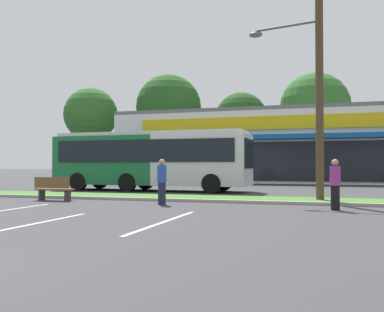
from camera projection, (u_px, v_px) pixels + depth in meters
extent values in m
cube|color=#427A2D|center=(177.00, 198.00, 18.51)|extent=(56.00, 2.20, 0.12)
cube|color=#99968C|center=(167.00, 200.00, 17.35)|extent=(56.00, 0.24, 0.12)
cube|color=silver|center=(1.00, 211.00, 13.79)|extent=(0.12, 4.80, 0.01)
cube|color=silver|center=(31.00, 224.00, 10.62)|extent=(0.12, 4.80, 0.01)
cube|color=silver|center=(164.00, 222.00, 11.12)|extent=(0.12, 4.80, 0.01)
cube|color=silver|center=(281.00, 149.00, 38.63)|extent=(26.90, 11.18, 5.67)
cube|color=black|center=(274.00, 161.00, 33.24)|extent=(22.60, 0.08, 2.95)
cube|color=#0F4C8C|center=(273.00, 137.00, 32.64)|extent=(25.29, 1.40, 0.35)
cube|color=gold|center=(274.00, 123.00, 33.26)|extent=(21.52, 0.16, 1.02)
cube|color=slate|center=(281.00, 115.00, 38.69)|extent=(26.90, 11.18, 0.30)
cylinder|color=#473323|center=(91.00, 156.00, 51.86)|extent=(0.44, 0.44, 5.05)
sphere|color=#2D6026|center=(91.00, 114.00, 51.96)|extent=(6.32, 6.32, 6.32)
cylinder|color=#473323|center=(169.00, 154.00, 50.91)|extent=(0.44, 0.44, 5.32)
sphere|color=#23511E|center=(169.00, 107.00, 51.02)|extent=(7.57, 7.57, 7.57)
cylinder|color=#473323|center=(241.00, 158.00, 48.73)|extent=(0.44, 0.44, 4.45)
sphere|color=#1E4719|center=(241.00, 118.00, 48.82)|extent=(5.77, 5.77, 5.77)
cylinder|color=#473323|center=(315.00, 156.00, 48.03)|extent=(0.44, 0.44, 4.87)
sphere|color=#2D6026|center=(315.00, 107.00, 48.13)|extent=(7.65, 7.65, 7.65)
cylinder|color=#4C3826|center=(319.00, 76.00, 16.85)|extent=(0.30, 0.30, 9.72)
cylinder|color=#59595B|center=(286.00, 26.00, 17.54)|extent=(2.56, 0.67, 0.10)
ellipsoid|color=#59595B|center=(256.00, 35.00, 18.19)|extent=(0.56, 0.32, 0.24)
cube|color=#196638|center=(111.00, 160.00, 25.19)|extent=(6.13, 2.67, 2.70)
cube|color=silver|center=(203.00, 160.00, 23.45)|extent=(5.02, 2.65, 2.70)
cube|color=silver|center=(150.00, 134.00, 24.43)|extent=(10.65, 2.51, 0.20)
cube|color=black|center=(140.00, 151.00, 23.18)|extent=(10.16, 0.26, 1.19)
cube|color=black|center=(249.00, 154.00, 22.66)|extent=(0.10, 2.17, 1.51)
cylinder|color=black|center=(223.00, 182.00, 24.28)|extent=(1.01, 0.32, 1.00)
cylinder|color=black|center=(212.00, 184.00, 22.05)|extent=(1.01, 0.32, 1.00)
cylinder|color=black|center=(146.00, 181.00, 25.76)|extent=(1.01, 0.32, 1.00)
cylinder|color=black|center=(127.00, 182.00, 23.53)|extent=(1.01, 0.32, 1.00)
cylinder|color=black|center=(100.00, 180.00, 26.72)|extent=(1.01, 0.32, 1.00)
cylinder|color=black|center=(78.00, 182.00, 24.49)|extent=(1.01, 0.32, 1.00)
cube|color=brown|center=(55.00, 189.00, 17.82)|extent=(1.60, 0.45, 0.06)
cube|color=brown|center=(52.00, 183.00, 17.63)|extent=(1.60, 0.06, 0.44)
cube|color=#333338|center=(68.00, 195.00, 17.63)|extent=(0.08, 0.36, 0.45)
cube|color=#333338|center=(42.00, 195.00, 17.99)|extent=(0.08, 0.36, 0.45)
cube|color=#0C3F1E|center=(121.00, 175.00, 32.60)|extent=(4.29, 1.75, 0.69)
cube|color=black|center=(124.00, 167.00, 32.54)|extent=(1.93, 1.54, 0.49)
cylinder|color=black|center=(100.00, 180.00, 32.19)|extent=(0.64, 0.22, 0.64)
cylinder|color=black|center=(110.00, 179.00, 33.78)|extent=(0.64, 0.22, 0.64)
cylinder|color=black|center=(133.00, 180.00, 31.40)|extent=(0.64, 0.22, 0.64)
cylinder|color=black|center=(142.00, 180.00, 32.99)|extent=(0.64, 0.22, 0.64)
cylinder|color=#1E2338|center=(162.00, 194.00, 15.93)|extent=(0.28, 0.28, 0.80)
cylinder|color=#264C99|center=(162.00, 174.00, 15.94)|extent=(0.33, 0.33, 0.64)
sphere|color=tan|center=(162.00, 162.00, 15.95)|extent=(0.22, 0.22, 0.22)
cylinder|color=black|center=(335.00, 198.00, 13.97)|extent=(0.28, 0.28, 0.79)
cylinder|color=#99338C|center=(335.00, 176.00, 13.98)|extent=(0.33, 0.33, 0.62)
sphere|color=tan|center=(335.00, 163.00, 13.99)|extent=(0.22, 0.22, 0.22)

